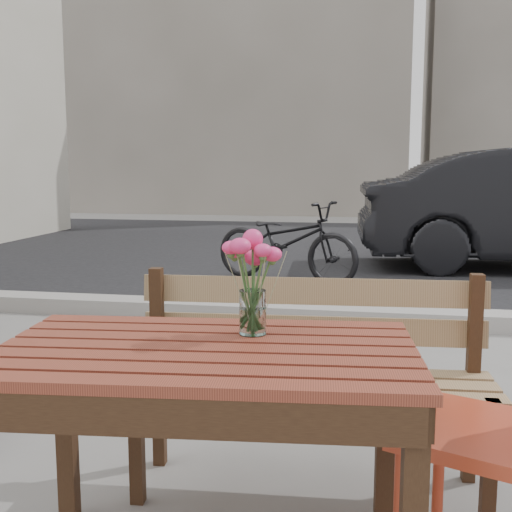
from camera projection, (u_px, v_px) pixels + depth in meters
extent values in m
cube|color=black|center=(350.00, 250.00, 8.55)|extent=(30.00, 8.00, 0.00)
cube|color=#9A9691|center=(329.00, 315.00, 4.65)|extent=(30.00, 0.25, 0.12)
cube|color=slate|center=(238.00, 44.00, 15.33)|extent=(8.00, 3.00, 8.00)
cube|color=maroon|center=(206.00, 351.00, 1.67)|extent=(1.14, 0.73, 0.03)
cube|color=black|center=(66.00, 425.00, 2.03)|extent=(0.06, 0.06, 0.64)
cube|color=black|center=(385.00, 437.00, 1.94)|extent=(0.06, 0.06, 0.64)
cube|color=olive|center=(310.00, 383.00, 2.20)|extent=(1.28, 0.42, 0.03)
cube|color=olive|center=(312.00, 310.00, 2.35)|extent=(1.26, 0.11, 0.34)
cube|color=black|center=(136.00, 446.00, 2.15)|extent=(0.05, 0.05, 0.41)
cube|color=black|center=(490.00, 464.00, 2.02)|extent=(0.05, 0.05, 0.41)
cube|color=black|center=(158.00, 369.00, 2.40)|extent=(0.05, 0.05, 0.76)
cube|color=black|center=(473.00, 380.00, 2.27)|extent=(0.05, 0.05, 0.76)
cube|color=#B83C22|center=(483.00, 434.00, 1.73)|extent=(0.54, 0.54, 0.04)
cylinder|color=#B83C22|center=(439.00, 470.00, 1.99)|extent=(0.04, 0.04, 0.40)
cylinder|color=white|center=(253.00, 312.00, 1.78)|extent=(0.07, 0.07, 0.12)
cylinder|color=#3F7034|center=(253.00, 290.00, 1.77)|extent=(0.04, 0.04, 0.25)
imported|color=black|center=(286.00, 241.00, 6.23)|extent=(1.60, 1.02, 0.80)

